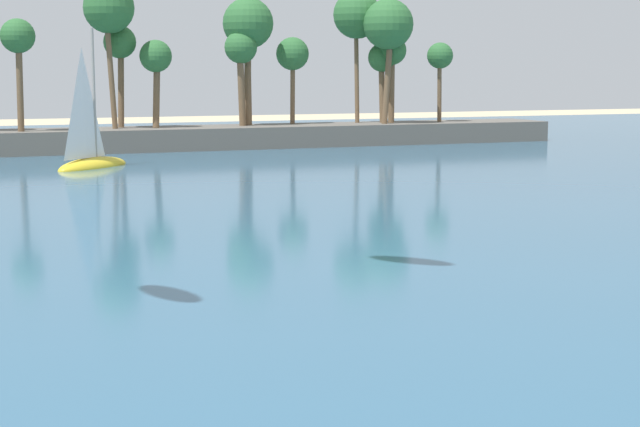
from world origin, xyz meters
TOP-DOWN VIEW (x-y plane):
  - sea at (0.00, 60.44)m, footprint 220.00×105.69m
  - palm_headland at (5.37, 73.31)m, footprint 90.43×6.69m
  - sailboat_toward_headland at (3.73, 60.43)m, footprint 6.12×6.03m

SIDE VIEW (x-z plane):
  - sea at x=0.00m, z-range 0.00..0.06m
  - sailboat_toward_headland at x=3.73m, z-range -3.87..5.72m
  - palm_headland at x=5.37m, z-range -2.53..10.52m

